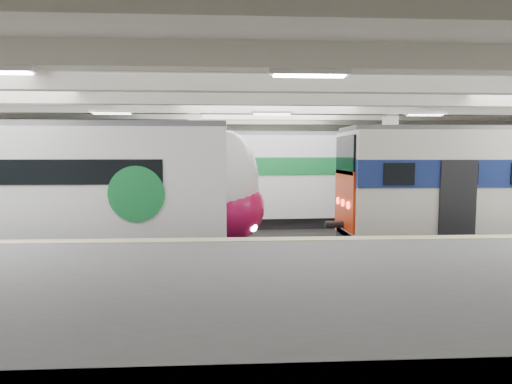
{
  "coord_description": "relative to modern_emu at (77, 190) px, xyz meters",
  "views": [
    {
      "loc": [
        -1.51,
        -14.44,
        3.35
      ],
      "look_at": [
        -0.66,
        1.0,
        2.0
      ],
      "focal_mm": 30.0,
      "sensor_mm": 36.0,
      "label": 1
    }
  ],
  "objects": [
    {
      "name": "station_hall",
      "position": [
        6.67,
        -1.74,
        1.08
      ],
      "size": [
        36.0,
        24.0,
        5.75
      ],
      "color": "black",
      "rests_on": "ground"
    },
    {
      "name": "modern_emu",
      "position": [
        0.0,
        0.0,
        0.0
      ],
      "size": [
        13.63,
        2.81,
        4.4
      ],
      "color": "white",
      "rests_on": "ground"
    },
    {
      "name": "far_train",
      "position": [
        3.09,
        5.5,
        0.1
      ],
      "size": [
        13.84,
        3.41,
        4.39
      ],
      "rotation": [
        0.0,
        0.0,
        0.05
      ],
      "color": "white",
      "rests_on": "ground"
    }
  ]
}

